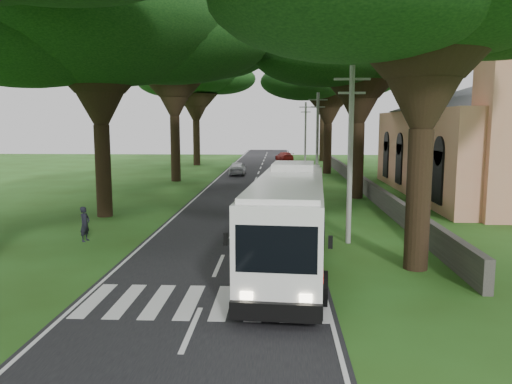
{
  "coord_description": "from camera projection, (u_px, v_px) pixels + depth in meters",
  "views": [
    {
      "loc": [
        2.33,
        -16.61,
        5.5
      ],
      "look_at": [
        1.2,
        7.02,
        2.2
      ],
      "focal_mm": 35.0,
      "sensor_mm": 36.0,
      "label": 1
    }
  ],
  "objects": [
    {
      "name": "ground",
      "position": [
        212.0,
        282.0,
        17.3
      ],
      "size": [
        140.0,
        140.0,
        0.0
      ],
      "primitive_type": "plane",
      "color": "#274814",
      "rests_on": "ground"
    },
    {
      "name": "road",
      "position": [
        252.0,
        188.0,
        42.04
      ],
      "size": [
        8.0,
        120.0,
        0.04
      ],
      "primitive_type": "cube",
      "color": "black",
      "rests_on": "ground"
    },
    {
      "name": "crosswalk",
      "position": [
        203.0,
        303.0,
        15.33
      ],
      "size": [
        8.0,
        3.0,
        0.01
      ],
      "primitive_type": "cube",
      "color": "silver",
      "rests_on": "ground"
    },
    {
      "name": "property_wall",
      "position": [
        362.0,
        183.0,
        40.54
      ],
      "size": [
        0.35,
        50.0,
        1.2
      ],
      "primitive_type": "cube",
      "color": "#383533",
      "rests_on": "ground"
    },
    {
      "name": "church",
      "position": [
        489.0,
        131.0,
        37.1
      ],
      "size": [
        14.0,
        24.0,
        11.6
      ],
      "color": "tan",
      "rests_on": "ground"
    },
    {
      "name": "pole_near",
      "position": [
        350.0,
        152.0,
        22.4
      ],
      "size": [
        1.6,
        0.24,
        8.0
      ],
      "color": "gray",
      "rests_on": "ground"
    },
    {
      "name": "pole_mid",
      "position": [
        317.0,
        138.0,
        42.19
      ],
      "size": [
        1.6,
        0.24,
        8.0
      ],
      "color": "gray",
      "rests_on": "ground"
    },
    {
      "name": "pole_far",
      "position": [
        305.0,
        133.0,
        61.98
      ],
      "size": [
        1.6,
        0.24,
        8.0
      ],
      "color": "gray",
      "rests_on": "ground"
    },
    {
      "name": "tree_l_mida",
      "position": [
        97.0,
        27.0,
        28.06
      ],
      "size": [
        16.29,
        16.29,
        14.37
      ],
      "color": "black",
      "rests_on": "ground"
    },
    {
      "name": "tree_l_midb",
      "position": [
        173.0,
        47.0,
        45.64
      ],
      "size": [
        14.59,
        14.59,
        15.57
      ],
      "color": "black",
      "rests_on": "ground"
    },
    {
      "name": "tree_l_far",
      "position": [
        195.0,
        75.0,
        63.61
      ],
      "size": [
        12.74,
        12.74,
        14.4
      ],
      "color": "black",
      "rests_on": "ground"
    },
    {
      "name": "tree_r_mida",
      "position": [
        361.0,
        45.0,
        35.2
      ],
      "size": [
        13.67,
        13.67,
        14.0
      ],
      "color": "black",
      "rests_on": "ground"
    },
    {
      "name": "tree_r_midb",
      "position": [
        329.0,
        73.0,
        53.06
      ],
      "size": [
        13.17,
        13.17,
        13.68
      ],
      "color": "black",
      "rests_on": "ground"
    },
    {
      "name": "tree_r_far",
      "position": [
        324.0,
        68.0,
        70.48
      ],
      "size": [
        13.43,
        13.43,
        16.28
      ],
      "color": "black",
      "rests_on": "ground"
    },
    {
      "name": "coach_bus",
      "position": [
        289.0,
        219.0,
        18.91
      ],
      "size": [
        3.46,
        11.99,
        3.49
      ],
      "rotation": [
        0.0,
        0.0,
        -0.08
      ],
      "color": "white",
      "rests_on": "ground"
    },
    {
      "name": "distant_car_a",
      "position": [
        238.0,
        168.0,
        52.57
      ],
      "size": [
        1.77,
        4.16,
        1.4
      ],
      "primitive_type": "imported",
      "rotation": [
        0.0,
        0.0,
        3.17
      ],
      "color": "silver",
      "rests_on": "road"
    },
    {
      "name": "distant_car_c",
      "position": [
        284.0,
        156.0,
        71.59
      ],
      "size": [
        2.92,
        4.81,
        1.3
      ],
      "primitive_type": "imported",
      "rotation": [
        0.0,
        0.0,
        3.4
      ],
      "color": "maroon",
      "rests_on": "road"
    },
    {
      "name": "pedestrian",
      "position": [
        85.0,
        224.0,
        23.21
      ],
      "size": [
        0.51,
        0.66,
        1.64
      ],
      "primitive_type": "imported",
      "rotation": [
        0.0,
        0.0,
        1.36
      ],
      "color": "black",
      "rests_on": "ground"
    }
  ]
}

